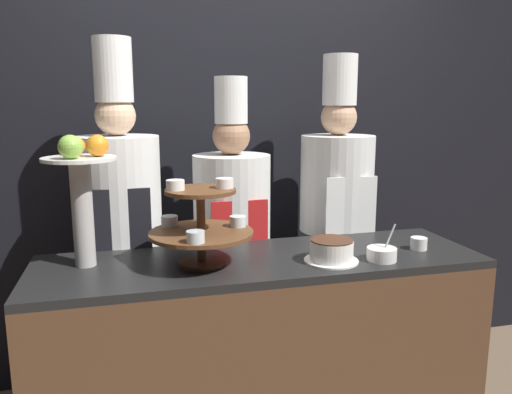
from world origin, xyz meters
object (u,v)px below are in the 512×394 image
at_px(chef_left, 121,225).
at_px(tiered_stand, 201,223).
at_px(fruit_pedestal, 82,183).
at_px(serving_bowl_near, 382,254).
at_px(cake_round, 331,251).
at_px(cup_white, 419,243).
at_px(chef_center_left, 232,234).
at_px(chef_center_right, 336,214).

bearing_deg(chef_left, tiered_stand, -56.66).
distance_m(fruit_pedestal, chef_left, 0.50).
bearing_deg(serving_bowl_near, cake_round, 169.97).
relative_size(cup_white, chef_left, 0.04).
height_order(fruit_pedestal, chef_left, chef_left).
bearing_deg(cup_white, chef_center_left, 145.35).
relative_size(serving_bowl_near, chef_left, 0.08).
xyz_separation_m(cake_round, cup_white, (0.46, 0.07, -0.02)).
distance_m(fruit_pedestal, cup_white, 1.50).
distance_m(chef_left, chef_center_left, 0.56).
height_order(cup_white, chef_center_right, chef_center_right).
bearing_deg(serving_bowl_near, fruit_pedestal, 168.79).
relative_size(chef_left, chef_center_right, 1.03).
bearing_deg(serving_bowl_near, chef_left, 149.65).
bearing_deg(chef_center_left, serving_bowl_near, -50.54).
distance_m(serving_bowl_near, chef_left, 1.25).
bearing_deg(tiered_stand, chef_left, 123.34).
distance_m(serving_bowl_near, chef_center_right, 0.63).
bearing_deg(chef_center_right, tiered_stand, -148.63).
relative_size(fruit_pedestal, chef_left, 0.29).
bearing_deg(fruit_pedestal, chef_left, 70.76).
relative_size(fruit_pedestal, chef_center_left, 0.32).
height_order(tiered_stand, chef_center_right, chef_center_right).
xyz_separation_m(tiered_stand, cup_white, (0.99, -0.03, -0.15)).
bearing_deg(fruit_pedestal, serving_bowl_near, -11.21).
height_order(tiered_stand, chef_center_left, chef_center_left).
height_order(fruit_pedestal, cup_white, fruit_pedestal).
bearing_deg(chef_center_left, chef_left, -180.00).
bearing_deg(cup_white, chef_center_right, 108.96).
height_order(cake_round, chef_center_left, chef_center_left).
bearing_deg(tiered_stand, fruit_pedestal, 167.14).
relative_size(fruit_pedestal, cake_round, 2.37).
bearing_deg(chef_center_left, tiered_stand, -115.07).
xyz_separation_m(fruit_pedestal, chef_center_left, (0.69, 0.39, -0.36)).
bearing_deg(chef_left, cup_white, -21.75).
bearing_deg(tiered_stand, chef_center_left, 64.93).
height_order(fruit_pedestal, chef_center_right, chef_center_right).
xyz_separation_m(cake_round, chef_center_left, (-0.30, 0.59, -0.06)).
xyz_separation_m(cup_white, chef_left, (-1.32, 0.53, 0.04)).
height_order(cup_white, chef_center_left, chef_center_left).
xyz_separation_m(fruit_pedestal, chef_left, (0.14, 0.39, -0.28)).
distance_m(chef_left, chef_center_right, 1.14).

